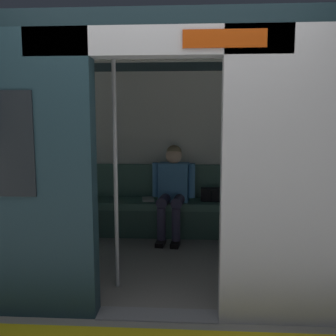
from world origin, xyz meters
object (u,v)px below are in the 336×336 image
at_px(bench_seat, 171,209).
at_px(handbag, 211,195).
at_px(grab_pole_door, 116,171).
at_px(book, 148,199).
at_px(train_car, 160,123).
at_px(person_seated, 173,185).

xyz_separation_m(bench_seat, handbag, (-0.52, -0.06, 0.19)).
relative_size(handbag, grab_pole_door, 0.12).
height_order(handbag, book, handbag).
height_order(train_car, person_seated, train_car).
bearing_deg(train_car, person_seated, -95.95).
bearing_deg(grab_pole_door, bench_seat, -105.04).
relative_size(train_car, bench_seat, 2.47).
height_order(train_car, bench_seat, train_car).
xyz_separation_m(bench_seat, book, (0.30, -0.05, 0.12)).
relative_size(bench_seat, handbag, 9.98).
bearing_deg(train_car, book, -75.86).
bearing_deg(handbag, grab_pole_door, 59.43).
relative_size(handbag, book, 1.18).
bearing_deg(person_seated, grab_pole_door, 73.40).
distance_m(bench_seat, book, 0.33).
distance_m(handbag, book, 0.82).
bearing_deg(bench_seat, person_seated, 118.65).
bearing_deg(book, grab_pole_door, 76.46).
height_order(handbag, grab_pole_door, grab_pole_door).
height_order(person_seated, grab_pole_door, grab_pole_door).
height_order(person_seated, book, person_seated).
distance_m(bench_seat, person_seated, 0.33).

